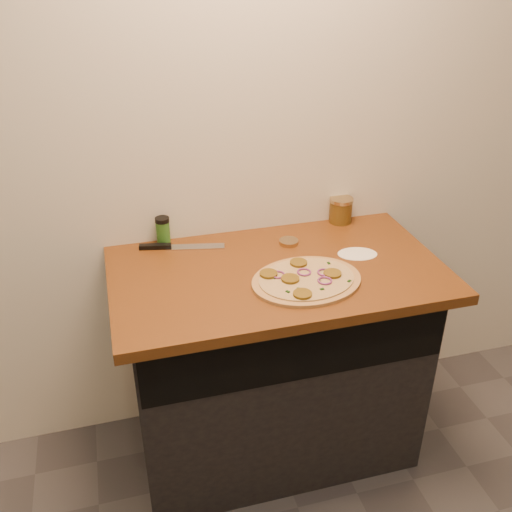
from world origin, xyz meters
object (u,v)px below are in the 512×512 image
object	(u,v)px
salsa_jar	(341,210)
pizza	(306,280)
chefs_knife	(174,247)
spice_shaker	(163,231)

from	to	relation	value
salsa_jar	pizza	bearing A→B (deg)	-125.68
chefs_knife	salsa_jar	xyz separation A→B (m)	(0.71, 0.05, 0.05)
pizza	spice_shaker	size ratio (longest dim) A/B	3.95
spice_shaker	pizza	bearing A→B (deg)	-43.75
pizza	salsa_jar	bearing A→B (deg)	54.32
salsa_jar	spice_shaker	xyz separation A→B (m)	(-0.74, 0.00, 0.00)
pizza	salsa_jar	world-z (taller)	salsa_jar
salsa_jar	spice_shaker	world-z (taller)	spice_shaker
pizza	salsa_jar	xyz separation A→B (m)	(0.30, 0.42, 0.04)
chefs_knife	spice_shaker	size ratio (longest dim) A/B	2.98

